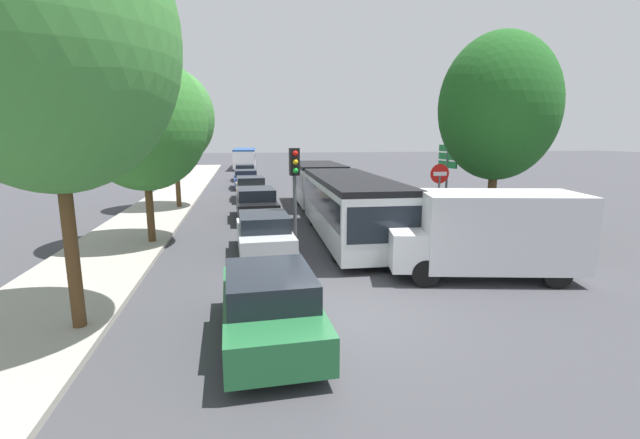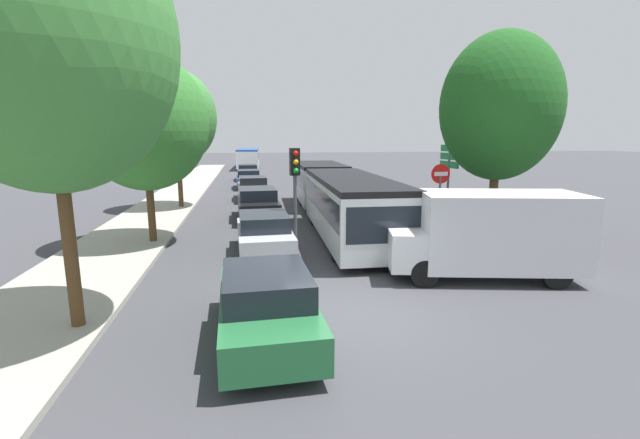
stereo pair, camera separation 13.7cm
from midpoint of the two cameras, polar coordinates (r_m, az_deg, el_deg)
ground_plane at (r=9.43m, az=4.07°, el=-12.52°), size 200.00×200.00×0.00m
kerb_strip_left at (r=31.72m, az=-17.63°, el=3.73°), size 3.20×55.61×0.14m
articulated_bus at (r=19.10m, az=2.20°, el=3.67°), size 2.91×15.77×2.33m
city_bus_rear at (r=54.07m, az=-9.43°, el=8.24°), size 2.88×11.17×2.38m
queued_car_green at (r=8.13m, az=-6.68°, el=-11.21°), size 1.79×3.99×1.37m
queued_car_silver at (r=13.95m, az=-7.19°, el=-1.87°), size 1.77×3.93×1.35m
queued_car_black at (r=20.06m, az=-8.11°, el=2.16°), size 1.91×4.24×1.45m
queued_car_tan at (r=26.45m, az=-8.79°, el=4.18°), size 1.85×4.10×1.41m
queued_car_blue at (r=32.52m, az=-9.43°, el=5.36°), size 1.80×4.00×1.37m
queued_car_graphite at (r=38.63m, az=-9.52°, el=6.23°), size 1.83×4.06×1.39m
white_van at (r=12.32m, az=21.98°, el=-1.63°), size 5.29×2.93×2.31m
traffic_light at (r=14.30m, az=-3.08°, el=5.88°), size 0.34×0.38×3.40m
no_entry_sign at (r=15.95m, az=15.92°, el=3.75°), size 0.70×0.08×2.82m
direction_sign_post at (r=18.98m, az=17.01°, el=6.87°), size 0.16×1.40×3.60m
tree_left_near at (r=9.26m, az=-32.34°, el=19.79°), size 4.43×4.43×8.15m
tree_left_mid at (r=15.89m, az=-22.13°, el=11.94°), size 4.24×4.24×6.57m
tree_left_far at (r=23.67m, az=-18.26°, el=12.51°), size 4.10×4.10×7.16m
tree_right_near at (r=17.37m, az=23.07°, el=13.61°), size 4.28×4.28×7.49m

